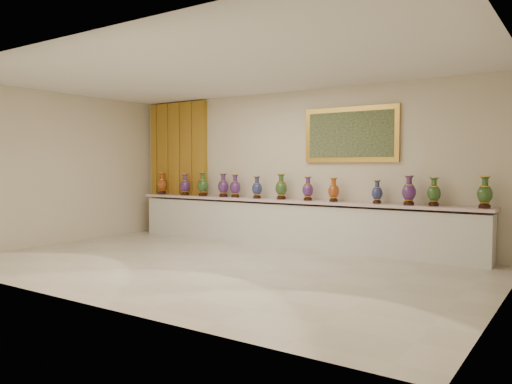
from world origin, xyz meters
TOP-DOWN VIEW (x-y plane):
  - ground at (0.00, 0.00)m, footprint 8.00×8.00m
  - room at (-2.36, 2.44)m, footprint 8.00×8.00m
  - counter at (0.00, 2.27)m, footprint 7.28×0.48m
  - vase_0 at (-3.36, 2.24)m, footprint 0.23×0.23m
  - vase_1 at (-2.64, 2.22)m, footprint 0.24×0.24m
  - vase_2 at (-2.15, 2.25)m, footprint 0.31×0.31m
  - vase_3 at (-1.60, 2.26)m, footprint 0.27×0.27m
  - vase_4 at (-1.26, 2.22)m, footprint 0.29×0.29m
  - vase_5 at (-0.73, 2.23)m, footprint 0.22×0.22m
  - vase_6 at (-0.18, 2.26)m, footprint 0.28×0.28m
  - vase_7 at (0.40, 2.27)m, footprint 0.23×0.23m
  - vase_8 at (0.93, 2.25)m, footprint 0.26×0.26m
  - vase_9 at (1.74, 2.28)m, footprint 0.24×0.24m
  - vase_10 at (2.30, 2.23)m, footprint 0.27×0.27m
  - vase_11 at (2.69, 2.27)m, footprint 0.26×0.26m
  - vase_12 at (3.45, 2.26)m, footprint 0.26×0.26m
  - label_card at (-1.22, 2.13)m, footprint 0.10×0.06m

SIDE VIEW (x-z plane):
  - ground at x=0.00m, z-range 0.00..0.00m
  - counter at x=0.00m, z-range -0.01..0.89m
  - label_card at x=-1.22m, z-range 0.90..0.90m
  - vase_9 at x=1.74m, z-range 0.88..1.29m
  - vase_8 at x=0.93m, z-range 0.88..1.31m
  - vase_5 at x=-0.73m, z-range 0.88..1.32m
  - vase_7 at x=0.40m, z-range 0.88..1.33m
  - vase_11 at x=2.69m, z-range 0.88..1.34m
  - vase_4 at x=-1.26m, z-range 0.88..1.35m
  - vase_1 at x=-2.64m, z-range 0.88..1.35m
  - vase_3 at x=-1.60m, z-range 0.87..1.37m
  - vase_10 at x=2.30m, z-range 0.87..1.37m
  - vase_12 at x=3.45m, z-range 0.87..1.37m
  - vase_6 at x=-0.18m, z-range 0.87..1.37m
  - vase_0 at x=-3.36m, z-range 0.87..1.37m
  - vase_2 at x=-2.15m, z-range 0.87..1.39m
  - room at x=-2.36m, z-range -2.40..5.60m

